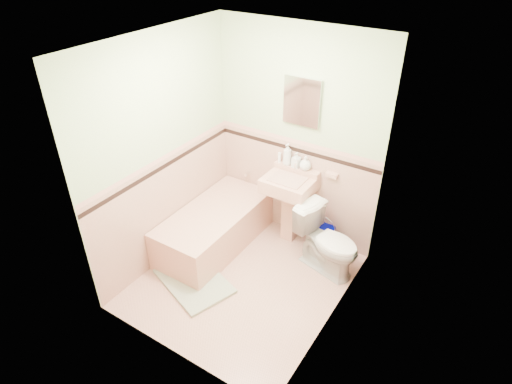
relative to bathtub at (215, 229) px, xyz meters
The scene contains 32 objects.
floor 0.75m from the bathtub, 27.65° to the right, with size 2.20×2.20×0.00m, color #D39D8A.
ceiling 2.38m from the bathtub, 27.65° to the right, with size 2.20×2.20×0.00m, color white.
wall_back 1.43m from the bathtub, 50.71° to the left, with size 2.50×2.50×0.00m, color #F7E8C9.
wall_front 1.87m from the bathtub, 66.22° to the right, with size 2.50×2.50×0.00m, color #F7E8C9.
wall_left 1.14m from the bathtub, 138.27° to the right, with size 2.50×2.50×0.00m, color #F7E8C9.
wall_right 1.95m from the bathtub, 11.45° to the right, with size 2.50×2.50×0.00m, color #F7E8C9.
wainscot_back 1.05m from the bathtub, 50.27° to the left, with size 2.00×2.00×0.00m, color #D6A28F.
wainscot_front 1.60m from the bathtub, 66.05° to the right, with size 2.00×2.00×0.00m, color #D6A28F.
wainscot_left 0.61m from the bathtub, 137.33° to the right, with size 2.20×2.20×0.00m, color #D6A28F.
wainscot_right 1.69m from the bathtub, 11.53° to the right, with size 2.20×2.20×0.00m, color #D6A28F.
accent_back 1.33m from the bathtub, 50.04° to the left, with size 2.00×2.00×0.00m, color black.
accent_front 1.79m from the bathtub, 65.95° to the right, with size 2.00×2.00×0.00m, color black.
accent_left 1.02m from the bathtub, 136.85° to the right, with size 2.20×2.20×0.00m, color black.
accent_right 1.87m from the bathtub, 11.57° to the right, with size 2.20×2.20×0.00m, color black.
cap_back 1.40m from the bathtub, 50.04° to the left, with size 2.00×2.00×0.00m, color tan.
cap_front 1.84m from the bathtub, 65.95° to the right, with size 2.00×2.00×0.00m, color tan.
cap_left 1.11m from the bathtub, 136.85° to the right, with size 2.20×2.20×0.00m, color tan.
cap_right 1.92m from the bathtub, 11.57° to the right, with size 2.20×2.20×0.00m, color tan.
bathtub is the anchor object (origin of this frame).
tub_faucet 0.83m from the bathtub, 90.00° to the left, with size 0.04×0.04×0.12m, color silver.
sink 0.89m from the bathtub, 37.93° to the left, with size 0.55×0.48×0.87m, color tan, non-canonical shape.
sink_faucet 1.20m from the bathtub, 44.58° to the left, with size 0.02×0.02×0.10m, color silver.
medicine_cabinet 1.78m from the bathtub, 47.42° to the left, with size 0.41×0.04×0.52m, color white.
soap_dish 1.51m from the bathtub, 33.57° to the left, with size 0.13×0.08×0.04m, color tan.
soap_bottle_left 1.22m from the bathtub, 52.27° to the left, with size 0.10×0.10×0.26m, color #B2B2B2.
soap_bottle_mid 1.26m from the bathtub, 46.81° to the left, with size 0.08×0.08×0.18m, color #B2B2B2.
soap_bottle_right 1.32m from the bathtub, 42.25° to the left, with size 0.13×0.13×0.17m, color #B2B2B2.
tube 1.13m from the bathtub, 57.75° to the left, with size 0.04×0.04×0.12m, color white.
toilet 1.34m from the bathtub, 14.35° to the left, with size 0.41×0.73×0.74m, color white.
bucket 1.29m from the bathtub, 31.54° to the left, with size 0.27×0.27×0.27m, color #0006A8, non-canonical shape.
bath_mat 0.71m from the bathtub, 73.09° to the right, with size 0.84×0.56×0.03m, color gray.
shoe 0.67m from the bathtub, 86.91° to the right, with size 0.16×0.07×0.06m, color #BF1E59.
Camera 1 is at (1.97, -2.84, 3.34)m, focal length 30.43 mm.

